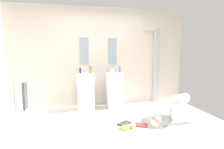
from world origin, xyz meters
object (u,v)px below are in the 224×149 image
(coffee_mug, at_px, (134,126))
(soap_bottle_blue, at_px, (120,70))
(soap_bottle_grey, at_px, (109,70))
(soap_bottle_green, at_px, (90,70))
(soap_bottle_black, at_px, (80,71))
(soap_bottle_clear, at_px, (113,70))
(magazine_ochre, at_px, (127,127))
(pedestal_sink_right, at_px, (115,89))
(soap_bottle_amber, at_px, (91,70))
(lounge_chair, at_px, (171,105))
(magazine_red, at_px, (140,125))
(shower_column, at_px, (156,65))
(magazine_charcoal, at_px, (124,123))
(towel_rack, at_px, (23,97))
(pedestal_sink_left, at_px, (86,91))

(coffee_mug, distance_m, soap_bottle_blue, 1.67)
(soap_bottle_grey, bearing_deg, soap_bottle_green, -172.22)
(soap_bottle_black, xyz_separation_m, soap_bottle_clear, (0.80, -0.11, 0.01))
(magazine_ochre, distance_m, soap_bottle_black, 1.87)
(pedestal_sink_right, relative_size, coffee_mug, 10.32)
(pedestal_sink_right, distance_m, coffee_mug, 1.49)
(pedestal_sink_right, distance_m, soap_bottle_amber, 0.79)
(lounge_chair, bearing_deg, pedestal_sink_right, 127.51)
(magazine_red, bearing_deg, lounge_chair, 38.24)
(shower_column, xyz_separation_m, magazine_ochre, (-1.32, -1.66, -1.05))
(magazine_charcoal, bearing_deg, soap_bottle_black, 87.35)
(coffee_mug, xyz_separation_m, soap_bottle_black, (-0.91, 1.44, 0.92))
(shower_column, bearing_deg, soap_bottle_clear, -164.43)
(magazine_charcoal, relative_size, soap_bottle_grey, 2.34)
(pedestal_sink_right, xyz_separation_m, magazine_ochre, (-0.09, -1.39, -0.45))
(pedestal_sink_right, relative_size, soap_bottle_green, 5.43)
(magazine_red, bearing_deg, magazine_ochre, -138.58)
(magazine_ochre, distance_m, soap_bottle_green, 1.80)
(lounge_chair, height_order, magazine_ochre, lounge_chair)
(magazine_red, height_order, soap_bottle_green, soap_bottle_green)
(magazine_ochre, bearing_deg, magazine_red, -16.14)
(towel_rack, distance_m, coffee_mug, 2.08)
(magazine_red, relative_size, soap_bottle_amber, 1.59)
(soap_bottle_blue, bearing_deg, soap_bottle_black, 176.79)
(coffee_mug, relative_size, soap_bottle_black, 0.63)
(pedestal_sink_right, xyz_separation_m, towel_rack, (-1.93, -1.08, 0.15))
(magazine_red, xyz_separation_m, soap_bottle_grey, (-0.35, 1.41, 0.93))
(soap_bottle_clear, bearing_deg, soap_bottle_amber, 170.34)
(lounge_chair, bearing_deg, coffee_mug, -164.85)
(pedestal_sink_right, height_order, soap_bottle_black, soap_bottle_black)
(lounge_chair, relative_size, soap_bottle_green, 5.94)
(soap_bottle_black, height_order, soap_bottle_grey, soap_bottle_black)
(soap_bottle_blue, height_order, soap_bottle_black, soap_bottle_blue)
(magazine_ochre, height_order, coffee_mug, coffee_mug)
(shower_column, relative_size, soap_bottle_blue, 12.29)
(soap_bottle_amber, distance_m, soap_bottle_clear, 0.53)
(soap_bottle_blue, bearing_deg, shower_column, 15.40)
(pedestal_sink_left, relative_size, soap_bottle_black, 6.54)
(lounge_chair, xyz_separation_m, soap_bottle_grey, (-1.06, 1.28, 0.61))
(magazine_ochre, bearing_deg, soap_bottle_amber, 80.87)
(pedestal_sink_right, relative_size, towel_rack, 1.06)
(pedestal_sink_left, bearing_deg, shower_column, 7.59)
(soap_bottle_green, bearing_deg, soap_bottle_clear, -12.23)
(coffee_mug, xyz_separation_m, soap_bottle_green, (-0.68, 1.45, 0.93))
(towel_rack, bearing_deg, pedestal_sink_right, 29.19)
(lounge_chair, height_order, towel_rack, towel_rack)
(towel_rack, distance_m, soap_bottle_green, 1.73)
(soap_bottle_blue, relative_size, soap_bottle_green, 0.90)
(magazine_charcoal, bearing_deg, soap_bottle_clear, 53.79)
(magazine_charcoal, height_order, soap_bottle_green, soap_bottle_green)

